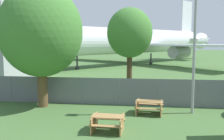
% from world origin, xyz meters
% --- Properties ---
extents(perimeter_fence, '(56.07, 0.07, 1.80)m').
position_xyz_m(perimeter_fence, '(-0.00, 11.17, 0.90)').
color(perimeter_fence, slate).
rests_on(perimeter_fence, ground).
extents(airplane, '(33.51, 39.49, 12.91)m').
position_xyz_m(airplane, '(-0.30, 41.53, 4.16)').
color(airplane, silver).
rests_on(airplane, ground).
extents(picnic_bench_near_cabin, '(1.58, 1.45, 0.76)m').
position_xyz_m(picnic_bench_near_cabin, '(-0.02, 6.05, 0.47)').
color(picnic_bench_near_cabin, '#A37A47').
rests_on(picnic_bench_near_cabin, ground).
extents(picnic_bench_open_grass, '(1.71, 1.55, 0.76)m').
position_xyz_m(picnic_bench_open_grass, '(1.95, 9.31, 0.47)').
color(picnic_bench_open_grass, '#A37A47').
rests_on(picnic_bench_open_grass, ground).
extents(tree_near_hangar, '(5.27, 5.27, 7.75)m').
position_xyz_m(tree_near_hangar, '(-4.89, 10.16, 4.83)').
color(tree_near_hangar, brown).
rests_on(tree_near_hangar, ground).
extents(tree_left_of_cabin, '(3.43, 3.43, 6.75)m').
position_xyz_m(tree_left_of_cabin, '(0.48, 14.12, 4.82)').
color(tree_left_of_cabin, '#4C3823').
rests_on(tree_left_of_cabin, ground).
extents(light_mast, '(0.44, 0.44, 8.93)m').
position_xyz_m(light_mast, '(4.48, 9.79, 5.36)').
color(light_mast, '#99999E').
rests_on(light_mast, ground).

